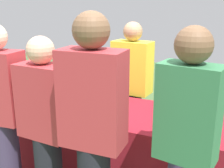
{
  "coord_description": "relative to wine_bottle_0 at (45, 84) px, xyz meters",
  "views": [
    {
      "loc": [
        1.04,
        -2.28,
        1.77
      ],
      "look_at": [
        0.0,
        0.0,
        1.04
      ],
      "focal_mm": 44.88,
      "sensor_mm": 36.0,
      "label": 1
    }
  ],
  "objects": [
    {
      "name": "wine_bottle_1",
      "position": [
        0.12,
        -0.01,
        -0.0
      ],
      "size": [
        0.08,
        0.08,
        0.32
      ],
      "color": "black",
      "rests_on": "tasting_table"
    },
    {
      "name": "wine_bottle_4",
      "position": [
        1.31,
        0.08,
        -0.01
      ],
      "size": [
        0.08,
        0.08,
        0.32
      ],
      "color": "black",
      "rests_on": "tasting_table"
    },
    {
      "name": "wine_glass_0",
      "position": [
        0.07,
        -0.31,
        -0.02
      ],
      "size": [
        0.07,
        0.07,
        0.14
      ],
      "color": "silver",
      "rests_on": "tasting_table"
    },
    {
      "name": "wine_bottle_5",
      "position": [
        1.49,
        0.06,
        0.0
      ],
      "size": [
        0.08,
        0.08,
        0.33
      ],
      "color": "black",
      "rests_on": "tasting_table"
    },
    {
      "name": "wine_glass_1",
      "position": [
        0.22,
        -0.22,
        -0.01
      ],
      "size": [
        0.07,
        0.07,
        0.15
      ],
      "color": "silver",
      "rests_on": "tasting_table"
    },
    {
      "name": "guest_2",
      "position": [
        1.09,
        -0.91,
        0.03
      ],
      "size": [
        0.42,
        0.24,
        1.73
      ],
      "rotation": [
        0.0,
        0.0,
        0.04
      ],
      "color": "black",
      "rests_on": "ground_plane"
    },
    {
      "name": "wine_glass_5",
      "position": [
        1.55,
        -0.3,
        -0.03
      ],
      "size": [
        0.07,
        0.07,
        0.14
      ],
      "color": "silver",
      "rests_on": "tasting_table"
    },
    {
      "name": "wine_glass_2",
      "position": [
        0.44,
        -0.32,
        -0.02
      ],
      "size": [
        0.07,
        0.07,
        0.15
      ],
      "color": "silver",
      "rests_on": "tasting_table"
    },
    {
      "name": "wine_bottle_2",
      "position": [
        0.26,
        0.03,
        0.0
      ],
      "size": [
        0.07,
        0.07,
        0.34
      ],
      "color": "black",
      "rests_on": "tasting_table"
    },
    {
      "name": "wine_bottle_0",
      "position": [
        0.0,
        0.0,
        0.0
      ],
      "size": [
        0.07,
        0.07,
        0.32
      ],
      "color": "black",
      "rests_on": "tasting_table"
    },
    {
      "name": "tasting_table",
      "position": [
        0.86,
        -0.11,
        -0.52
      ],
      "size": [
        2.2,
        0.8,
        0.79
      ],
      "primitive_type": "cube",
      "color": "maroon",
      "rests_on": "ground_plane"
    },
    {
      "name": "wine_glass_4",
      "position": [
        1.41,
        -0.22,
        -0.03
      ],
      "size": [
        0.07,
        0.07,
        0.13
      ],
      "color": "silver",
      "rests_on": "tasting_table"
    },
    {
      "name": "ice_bucket",
      "position": [
        0.23,
        -0.13,
        -0.04
      ],
      "size": [
        0.19,
        0.19,
        0.17
      ],
      "primitive_type": "cylinder",
      "color": "silver",
      "rests_on": "tasting_table"
    },
    {
      "name": "guest_1",
      "position": [
        0.6,
        -0.79,
        -0.08
      ],
      "size": [
        0.42,
        0.25,
        1.54
      ],
      "rotation": [
        0.0,
        0.0,
        -0.06
      ],
      "color": "black",
      "rests_on": "ground_plane"
    },
    {
      "name": "wine_glass_3",
      "position": [
        0.74,
        -0.22,
        -0.02
      ],
      "size": [
        0.07,
        0.07,
        0.14
      ],
      "color": "silver",
      "rests_on": "tasting_table"
    },
    {
      "name": "guest_3",
      "position": [
        1.67,
        -0.77,
        -0.0
      ],
      "size": [
        0.4,
        0.26,
        1.65
      ],
      "rotation": [
        0.0,
        0.0,
        -0.17
      ],
      "color": "#3F3351",
      "rests_on": "ground_plane"
    },
    {
      "name": "guest_0",
      "position": [
        0.13,
        -0.77,
        -0.04
      ],
      "size": [
        0.43,
        0.26,
        1.62
      ],
      "rotation": [
        0.0,
        0.0,
        0.08
      ],
      "color": "#3F3351",
      "rests_on": "ground_plane"
    },
    {
      "name": "server_pouring",
      "position": [
        0.84,
        0.49,
        -0.07
      ],
      "size": [
        0.45,
        0.27,
        1.58
      ],
      "rotation": [
        0.0,
        0.0,
        3.05
      ],
      "color": "black",
      "rests_on": "ground_plane"
    },
    {
      "name": "menu_board",
      "position": [
        1.61,
        0.96,
        -0.51
      ],
      "size": [
        0.45,
        0.08,
        0.8
      ],
      "primitive_type": "cube",
      "rotation": [
        0.0,
        0.0,
        -0.12
      ],
      "color": "white",
      "rests_on": "ground_plane"
    },
    {
      "name": "wine_bottle_6",
      "position": [
        1.75,
        0.02,
        -0.02
      ],
      "size": [
        0.07,
        0.07,
        0.29
      ],
      "color": "black",
      "rests_on": "tasting_table"
    },
    {
      "name": "wine_bottle_3",
      "position": [
        0.61,
        0.0,
        0.0
      ],
      "size": [
        0.08,
        0.08,
        0.33
      ],
      "color": "black",
      "rests_on": "tasting_table"
    }
  ]
}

